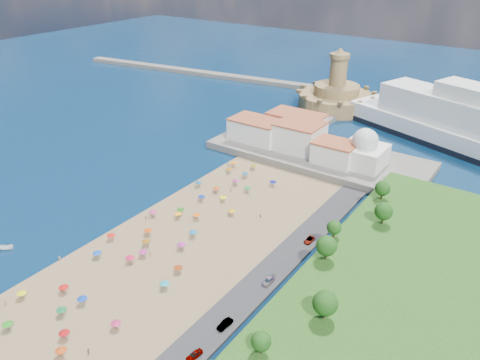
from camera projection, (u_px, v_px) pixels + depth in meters
The scene contains 11 objects.
ground at pixel (184, 229), 147.10m from camera, with size 700.00×700.00×0.00m, color #071938.
terrace at pixel (318, 155), 194.63m from camera, with size 90.00×36.00×3.00m, color #59544C.
jetty at pixel (309, 122), 231.56m from camera, with size 18.00×70.00×2.40m, color #59544C.
breakwater at pixel (210, 74), 314.42m from camera, with size 200.00×7.00×2.60m, color #59544C.
waterfront_buildings at pixel (292, 134), 198.87m from camera, with size 57.00×29.00×11.00m.
domed_building at pixel (364, 151), 179.56m from camera, with size 16.00×16.00×15.00m.
fortress at pixel (336, 96), 250.98m from camera, with size 40.00×40.00×32.40m.
beach_parasols at pixel (163, 232), 141.68m from camera, with size 32.15×114.14×2.20m.
beachgoers at pixel (174, 226), 146.73m from camera, with size 34.98×97.43×1.82m.
parked_cars at pixel (258, 291), 118.86m from camera, with size 2.24×57.56×1.45m.
hillside_trees at pixel (311, 279), 109.43m from camera, with size 16.93×109.07×7.71m.
Camera 1 is at (85.54, -91.62, 80.46)m, focal length 35.00 mm.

